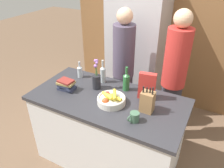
{
  "coord_description": "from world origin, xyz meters",
  "views": [
    {
      "loc": [
        0.94,
        -1.66,
        2.2
      ],
      "look_at": [
        0.0,
        0.1,
        1.02
      ],
      "focal_mm": 35.0,
      "sensor_mm": 36.0,
      "label": 1
    }
  ],
  "objects_px": {
    "book_stack": "(66,85)",
    "bottle_wine": "(103,74)",
    "refrigerator": "(137,48)",
    "person_at_sink": "(123,64)",
    "coffee_mug": "(134,117)",
    "bottle_vinegar": "(126,81)",
    "bottle_oil": "(80,71)",
    "flower_vase": "(96,80)",
    "person_in_blue": "(174,73)",
    "knife_block": "(147,102)",
    "fruit_bowl": "(111,99)",
    "cereal_box": "(147,86)"
  },
  "relations": [
    {
      "from": "bottle_vinegar",
      "to": "person_in_blue",
      "type": "distance_m",
      "value": 0.63
    },
    {
      "from": "refrigerator",
      "to": "flower_vase",
      "type": "xyz_separation_m",
      "value": [
        0.0,
        -1.19,
        0.03
      ]
    },
    {
      "from": "cereal_box",
      "to": "fruit_bowl",
      "type": "bearing_deg",
      "value": -137.71
    },
    {
      "from": "knife_block",
      "to": "person_at_sink",
      "type": "xyz_separation_m",
      "value": [
        -0.59,
        0.71,
        -0.04
      ]
    },
    {
      "from": "book_stack",
      "to": "fruit_bowl",
      "type": "bearing_deg",
      "value": 0.08
    },
    {
      "from": "knife_block",
      "to": "flower_vase",
      "type": "distance_m",
      "value": 0.66
    },
    {
      "from": "bottle_oil",
      "to": "flower_vase",
      "type": "bearing_deg",
      "value": -22.28
    },
    {
      "from": "knife_block",
      "to": "bottle_vinegar",
      "type": "relative_size",
      "value": 1.0
    },
    {
      "from": "refrigerator",
      "to": "fruit_bowl",
      "type": "distance_m",
      "value": 1.4
    },
    {
      "from": "cereal_box",
      "to": "person_in_blue",
      "type": "xyz_separation_m",
      "value": [
        0.16,
        0.52,
        -0.05
      ]
    },
    {
      "from": "knife_block",
      "to": "book_stack",
      "type": "bearing_deg",
      "value": -176.85
    },
    {
      "from": "fruit_bowl",
      "to": "person_at_sink",
      "type": "height_order",
      "value": "person_at_sink"
    },
    {
      "from": "flower_vase",
      "to": "person_in_blue",
      "type": "bearing_deg",
      "value": 39.8
    },
    {
      "from": "flower_vase",
      "to": "person_at_sink",
      "type": "bearing_deg",
      "value": 84.25
    },
    {
      "from": "person_at_sink",
      "to": "cereal_box",
      "type": "bearing_deg",
      "value": -38.59
    },
    {
      "from": "refrigerator",
      "to": "bottle_wine",
      "type": "bearing_deg",
      "value": -90.22
    },
    {
      "from": "book_stack",
      "to": "bottle_wine",
      "type": "xyz_separation_m",
      "value": [
        0.28,
        0.34,
        0.05
      ]
    },
    {
      "from": "cereal_box",
      "to": "refrigerator",
      "type": "bearing_deg",
      "value": 116.95
    },
    {
      "from": "bottle_oil",
      "to": "coffee_mug",
      "type": "bearing_deg",
      "value": -26.67
    },
    {
      "from": "refrigerator",
      "to": "book_stack",
      "type": "bearing_deg",
      "value": -101.58
    },
    {
      "from": "refrigerator",
      "to": "cereal_box",
      "type": "bearing_deg",
      "value": -63.05
    },
    {
      "from": "bottle_wine",
      "to": "person_at_sink",
      "type": "relative_size",
      "value": 0.17
    },
    {
      "from": "bottle_oil",
      "to": "person_in_blue",
      "type": "height_order",
      "value": "person_in_blue"
    },
    {
      "from": "bottle_wine",
      "to": "person_in_blue",
      "type": "bearing_deg",
      "value": 31.43
    },
    {
      "from": "coffee_mug",
      "to": "bottle_vinegar",
      "type": "distance_m",
      "value": 0.54
    },
    {
      "from": "refrigerator",
      "to": "knife_block",
      "type": "relative_size",
      "value": 6.99
    },
    {
      "from": "flower_vase",
      "to": "bottle_vinegar",
      "type": "relative_size",
      "value": 1.26
    },
    {
      "from": "flower_vase",
      "to": "bottle_oil",
      "type": "bearing_deg",
      "value": 157.72
    },
    {
      "from": "person_in_blue",
      "to": "person_at_sink",
      "type": "bearing_deg",
      "value": 160.02
    },
    {
      "from": "coffee_mug",
      "to": "bottle_oil",
      "type": "height_order",
      "value": "bottle_oil"
    },
    {
      "from": "fruit_bowl",
      "to": "coffee_mug",
      "type": "bearing_deg",
      "value": -25.13
    },
    {
      "from": "book_stack",
      "to": "bottle_wine",
      "type": "relative_size",
      "value": 0.72
    },
    {
      "from": "knife_block",
      "to": "bottle_wine",
      "type": "bearing_deg",
      "value": 156.27
    },
    {
      "from": "person_in_blue",
      "to": "bottle_vinegar",
      "type": "bearing_deg",
      "value": -152.69
    },
    {
      "from": "refrigerator",
      "to": "bottle_wine",
      "type": "height_order",
      "value": "refrigerator"
    },
    {
      "from": "coffee_mug",
      "to": "bottle_wine",
      "type": "relative_size",
      "value": 0.4
    },
    {
      "from": "bottle_oil",
      "to": "bottle_vinegar",
      "type": "relative_size",
      "value": 0.73
    },
    {
      "from": "fruit_bowl",
      "to": "bottle_oil",
      "type": "height_order",
      "value": "bottle_oil"
    },
    {
      "from": "bottle_oil",
      "to": "book_stack",
      "type": "bearing_deg",
      "value": -83.7
    },
    {
      "from": "book_stack",
      "to": "bottle_wine",
      "type": "distance_m",
      "value": 0.44
    },
    {
      "from": "cereal_box",
      "to": "person_at_sink",
      "type": "relative_size",
      "value": 0.17
    },
    {
      "from": "flower_vase",
      "to": "person_in_blue",
      "type": "distance_m",
      "value": 0.93
    },
    {
      "from": "fruit_bowl",
      "to": "bottle_wine",
      "type": "bearing_deg",
      "value": 130.68
    },
    {
      "from": "knife_block",
      "to": "coffee_mug",
      "type": "relative_size",
      "value": 2.47
    },
    {
      "from": "fruit_bowl",
      "to": "bottle_vinegar",
      "type": "height_order",
      "value": "bottle_vinegar"
    },
    {
      "from": "person_in_blue",
      "to": "fruit_bowl",
      "type": "bearing_deg",
      "value": -141.01
    },
    {
      "from": "coffee_mug",
      "to": "bottle_vinegar",
      "type": "height_order",
      "value": "bottle_vinegar"
    },
    {
      "from": "person_at_sink",
      "to": "person_in_blue",
      "type": "height_order",
      "value": "person_in_blue"
    },
    {
      "from": "person_in_blue",
      "to": "flower_vase",
      "type": "bearing_deg",
      "value": -162.01
    },
    {
      "from": "coffee_mug",
      "to": "person_in_blue",
      "type": "bearing_deg",
      "value": 82.57
    }
  ]
}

